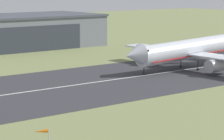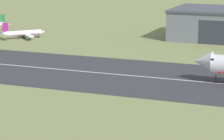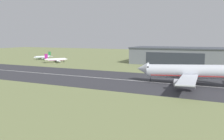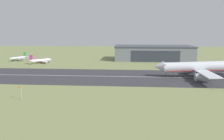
% 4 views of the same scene
% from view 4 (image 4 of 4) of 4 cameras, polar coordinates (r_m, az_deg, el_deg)
% --- Properties ---
extents(ground_plane, '(710.82, 710.82, 0.00)m').
position_cam_4_polar(ground_plane, '(74.06, 1.45, -10.54)').
color(ground_plane, '#7A8451').
extents(runway_strip, '(470.82, 48.56, 0.06)m').
position_cam_4_polar(runway_strip, '(129.57, 2.83, -1.72)').
color(runway_strip, '#333338').
rests_on(runway_strip, ground_plane).
extents(runway_centreline, '(423.74, 0.70, 0.01)m').
position_cam_4_polar(runway_centreline, '(129.56, 2.83, -1.71)').
color(runway_centreline, silver).
rests_on(runway_centreline, runway_strip).
extents(hangar_building, '(72.93, 35.94, 13.60)m').
position_cam_4_polar(hangar_building, '(213.74, 10.72, 4.45)').
color(hangar_building, slate).
rests_on(hangar_building, ground_plane).
extents(airplane_landing, '(54.07, 54.90, 19.91)m').
position_cam_4_polar(airplane_landing, '(135.27, 22.08, 0.65)').
color(airplane_landing, silver).
rests_on(airplane_landing, ground_plane).
extents(airplane_parked_west, '(18.26, 18.90, 7.72)m').
position_cam_4_polar(airplane_parked_west, '(195.90, -18.08, 2.38)').
color(airplane_parked_west, white).
rests_on(airplane_parked_west, ground_plane).
extents(airplane_parked_centre, '(17.99, 18.63, 7.58)m').
position_cam_4_polar(airplane_parked_centre, '(220.82, -23.33, 2.90)').
color(airplane_parked_centre, silver).
rests_on(airplane_parked_centre, ground_plane).
extents(windsock_pole, '(2.19, 1.30, 5.35)m').
position_cam_4_polar(windsock_pole, '(91.52, -23.06, -4.28)').
color(windsock_pole, '#B7B7BC').
rests_on(windsock_pole, ground_plane).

